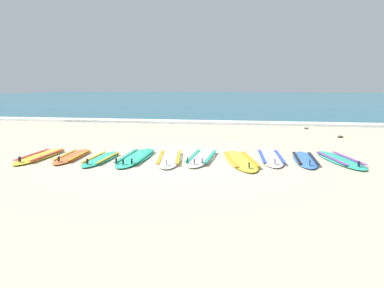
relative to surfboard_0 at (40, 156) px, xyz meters
name	(u,v)px	position (x,y,z in m)	size (l,w,h in m)	color
ground_plane	(177,161)	(3.34, 0.19, -0.04)	(80.00, 80.00, 0.00)	#C1B599
sea	(244,98)	(3.34, 38.12, 0.01)	(80.00, 60.00, 0.10)	#23667A
wave_foam_strip	(217,122)	(3.34, 8.58, 0.02)	(80.00, 0.92, 0.11)	white
surfboard_0	(40,156)	(0.00, 0.00, 0.00)	(0.64, 2.21, 0.18)	yellow
surfboard_1	(72,156)	(0.78, 0.11, 0.00)	(0.70, 2.03, 0.18)	orange
surfboard_2	(101,159)	(1.59, -0.06, 0.00)	(0.53, 1.95, 0.18)	#2DB793
surfboard_3	(136,157)	(2.32, 0.26, 0.00)	(0.73, 2.52, 0.18)	#2DB793
surfboard_4	(169,158)	(3.14, 0.28, 0.00)	(0.99, 2.41, 0.18)	white
surfboard_5	(202,157)	(3.87, 0.50, 0.00)	(0.64, 2.35, 0.18)	white
surfboard_6	(240,160)	(4.79, 0.34, 0.00)	(1.20, 2.59, 0.18)	yellow
surfboard_7	(270,158)	(5.48, 0.77, 0.00)	(0.75, 2.32, 0.18)	silver
surfboard_8	(305,159)	(6.25, 0.69, 0.00)	(0.55, 2.06, 0.18)	#3875CC
surfboard_9	(339,160)	(7.04, 0.79, 0.00)	(1.10, 2.32, 0.18)	#2DB793
seaweed_clump_near_shoreline	(340,137)	(7.84, 4.85, 0.00)	(0.19, 0.15, 0.07)	#2D381E
seaweed_clump_mid_sand	(306,128)	(7.02, 7.18, 0.00)	(0.18, 0.14, 0.06)	#4C4228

